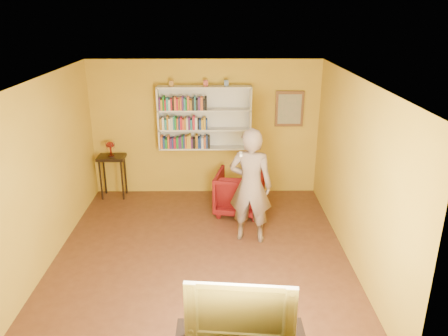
% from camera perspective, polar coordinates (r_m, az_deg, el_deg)
% --- Properties ---
extents(room_shell, '(5.30, 5.80, 2.88)m').
position_cam_1_polar(room_shell, '(6.45, -3.12, -3.54)').
color(room_shell, '#482717').
rests_on(room_shell, ground).
extents(bookshelf, '(1.80, 0.29, 1.23)m').
position_cam_1_polar(bookshelf, '(8.55, -2.52, 6.60)').
color(bookshelf, silver).
rests_on(bookshelf, room_shell).
extents(books_row_lower, '(0.96, 0.19, 0.27)m').
position_cam_1_polar(books_row_lower, '(8.59, -4.93, 3.40)').
color(books_row_lower, '#D45E2A').
rests_on(books_row_lower, bookshelf).
extents(books_row_middle, '(0.91, 0.19, 0.27)m').
position_cam_1_polar(books_row_middle, '(8.49, -5.33, 5.83)').
color(books_row_middle, '#9D6C1C').
rests_on(books_row_middle, bookshelf).
extents(books_row_upper, '(0.91, 0.19, 0.26)m').
position_cam_1_polar(books_row_upper, '(8.40, -5.35, 8.37)').
color(books_row_upper, '#512061').
rests_on(books_row_upper, bookshelf).
extents(ornament_left, '(0.08, 0.08, 0.11)m').
position_cam_1_polar(ornament_left, '(8.40, -6.86, 10.93)').
color(ornament_left, '#A6712F').
rests_on(ornament_left, bookshelf).
extents(ornament_centre, '(0.08, 0.08, 0.11)m').
position_cam_1_polar(ornament_centre, '(8.36, -2.40, 11.01)').
color(ornament_centre, '#A74137').
rests_on(ornament_centre, bookshelf).
extents(ornament_right, '(0.08, 0.08, 0.11)m').
position_cam_1_polar(ornament_right, '(8.35, 0.30, 11.03)').
color(ornament_right, slate).
rests_on(ornament_right, bookshelf).
extents(framed_painting, '(0.55, 0.05, 0.70)m').
position_cam_1_polar(framed_painting, '(8.66, 8.54, 7.64)').
color(framed_painting, '#583319').
rests_on(framed_painting, room_shell).
extents(console_table, '(0.53, 0.40, 0.86)m').
position_cam_1_polar(console_table, '(8.91, -14.43, 0.62)').
color(console_table, black).
rests_on(console_table, ground).
extents(ruby_lustre, '(0.18, 0.18, 0.29)m').
position_cam_1_polar(ruby_lustre, '(8.80, -14.63, 2.80)').
color(ruby_lustre, maroon).
rests_on(ruby_lustre, console_table).
extents(armchair, '(1.00, 1.02, 0.79)m').
position_cam_1_polar(armchair, '(8.09, 2.05, -3.17)').
color(armchair, '#4C050B').
rests_on(armchair, ground).
extents(person, '(0.77, 0.59, 1.90)m').
position_cam_1_polar(person, '(6.94, 3.49, -2.34)').
color(person, '#69574D').
rests_on(person, ground).
extents(game_remote, '(0.04, 0.15, 0.04)m').
position_cam_1_polar(game_remote, '(6.48, 2.21, 1.83)').
color(game_remote, white).
rests_on(game_remote, person).
extents(television, '(1.12, 0.25, 0.64)m').
position_cam_1_polar(television, '(4.62, 2.19, -17.48)').
color(television, black).
rests_on(television, tv_cabinet).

